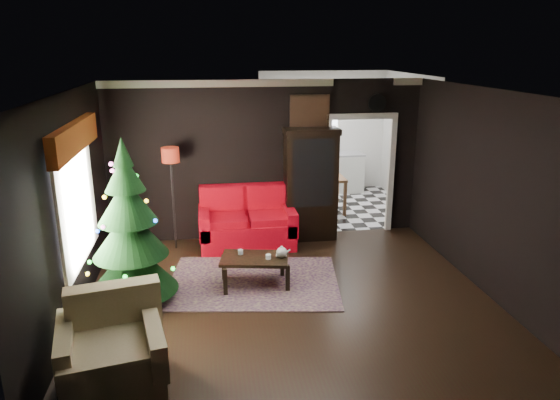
{
  "coord_description": "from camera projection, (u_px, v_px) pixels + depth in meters",
  "views": [
    {
      "loc": [
        -1.07,
        -6.27,
        3.33
      ],
      "look_at": [
        0.0,
        0.9,
        1.15
      ],
      "focal_mm": 32.83,
      "sensor_mm": 36.0,
      "label": 1
    }
  ],
  "objects": [
    {
      "name": "cup_a",
      "position": [
        241.0,
        252.0,
        7.41
      ],
      "size": [
        0.1,
        0.1,
        0.07
      ],
      "primitive_type": "cylinder",
      "rotation": [
        0.0,
        0.0,
        0.41
      ],
      "color": "white",
      "rests_on": "coffee_table"
    },
    {
      "name": "ceiling",
      "position": [
        291.0,
        92.0,
        6.24
      ],
      "size": [
        5.5,
        5.5,
        0.0
      ],
      "primitive_type": "plane",
      "rotation": [
        3.14,
        0.0,
        0.0
      ],
      "color": "white",
      "rests_on": "ground"
    },
    {
      "name": "wall_clock",
      "position": [
        377.0,
        103.0,
        8.96
      ],
      "size": [
        0.32,
        0.32,
        0.06
      ],
      "primitive_type": "cylinder",
      "color": "white",
      "rests_on": "wall_back"
    },
    {
      "name": "kitchen_floor",
      "position": [
        336.0,
        207.0,
        11.07
      ],
      "size": [
        3.0,
        3.0,
        0.0
      ],
      "primitive_type": "plane",
      "color": "silver",
      "rests_on": "ground"
    },
    {
      "name": "left_window",
      "position": [
        75.0,
        202.0,
        6.43
      ],
      "size": [
        0.05,
        1.6,
        1.4
      ],
      "primitive_type": "cube",
      "color": "white",
      "rests_on": "wall_left"
    },
    {
      "name": "floor_lamp",
      "position": [
        173.0,
        202.0,
        8.57
      ],
      "size": [
        0.35,
        0.35,
        1.85
      ],
      "primitive_type": null,
      "rotation": [
        0.0,
        0.0,
        0.12
      ],
      "color": "black",
      "rests_on": "ground"
    },
    {
      "name": "loveseat",
      "position": [
        247.0,
        218.0,
        8.79
      ],
      "size": [
        1.7,
        0.9,
        1.0
      ],
      "primitive_type": null,
      "color": "maroon",
      "rests_on": "ground"
    },
    {
      "name": "curio_cabinet",
      "position": [
        310.0,
        187.0,
        9.03
      ],
      "size": [
        0.9,
        0.45,
        1.9
      ],
      "primitive_type": null,
      "color": "black",
      "rests_on": "ground"
    },
    {
      "name": "floor",
      "position": [
        290.0,
        298.0,
        7.05
      ],
      "size": [
        5.5,
        5.5,
        0.0
      ],
      "primitive_type": "plane",
      "color": "black",
      "rests_on": "ground"
    },
    {
      "name": "kitchen_counter",
      "position": [
        324.0,
        173.0,
        12.08
      ],
      "size": [
        1.8,
        0.6,
        0.9
      ],
      "primitive_type": "cube",
      "color": "silver",
      "rests_on": "ground"
    },
    {
      "name": "coffee_table",
      "position": [
        255.0,
        271.0,
        7.37
      ],
      "size": [
        1.04,
        0.74,
        0.43
      ],
      "primitive_type": null,
      "rotation": [
        0.0,
        0.0,
        -0.19
      ],
      "color": "black",
      "rests_on": "rug"
    },
    {
      "name": "teapot",
      "position": [
        282.0,
        252.0,
        7.28
      ],
      "size": [
        0.21,
        0.21,
        0.16
      ],
      "primitive_type": null,
      "rotation": [
        0.0,
        0.0,
        0.23
      ],
      "color": "silver",
      "rests_on": "coffee_table"
    },
    {
      "name": "book",
      "position": [
        276.0,
        247.0,
        7.38
      ],
      "size": [
        0.16,
        0.05,
        0.21
      ],
      "primitive_type": "imported",
      "rotation": [
        0.0,
        0.0,
        -0.19
      ],
      "color": "tan",
      "rests_on": "coffee_table"
    },
    {
      "name": "wall_right",
      "position": [
        487.0,
        193.0,
        7.03
      ],
      "size": [
        0.0,
        5.5,
        5.5
      ],
      "primitive_type": "plane",
      "rotation": [
        1.57,
        0.0,
        -1.57
      ],
      "color": "black",
      "rests_on": "ground"
    },
    {
      "name": "painting",
      "position": [
        310.0,
        112.0,
        8.83
      ],
      "size": [
        0.62,
        0.05,
        0.52
      ],
      "primitive_type": "cube",
      "color": "tan",
      "rests_on": "wall_back"
    },
    {
      "name": "wall_back",
      "position": [
        267.0,
        161.0,
        9.01
      ],
      "size": [
        5.5,
        0.0,
        5.5
      ],
      "primitive_type": "plane",
      "rotation": [
        1.57,
        0.0,
        0.0
      ],
      "color": "black",
      "rests_on": "ground"
    },
    {
      "name": "valance",
      "position": [
        75.0,
        137.0,
        6.21
      ],
      "size": [
        0.12,
        2.1,
        0.35
      ],
      "primitive_type": "cube",
      "color": "maroon",
      "rests_on": "wall_left"
    },
    {
      "name": "kitchen_window",
      "position": [
        323.0,
        119.0,
        11.96
      ],
      "size": [
        0.7,
        0.06,
        0.7
      ],
      "primitive_type": "cube",
      "color": "white",
      "rests_on": "ground"
    },
    {
      "name": "christmas_tree",
      "position": [
        129.0,
        228.0,
        6.68
      ],
      "size": [
        1.37,
        1.37,
        2.25
      ],
      "primitive_type": null,
      "rotation": [
        0.0,
        0.0,
        0.17
      ],
      "color": "black",
      "rests_on": "ground"
    },
    {
      "name": "cup_b",
      "position": [
        268.0,
        257.0,
        7.24
      ],
      "size": [
        0.1,
        0.1,
        0.07
      ],
      "primitive_type": "cylinder",
      "rotation": [
        0.0,
        0.0,
        0.35
      ],
      "color": "white",
      "rests_on": "coffee_table"
    },
    {
      "name": "armchair",
      "position": [
        111.0,
        348.0,
        5.07
      ],
      "size": [
        1.19,
        1.19,
        1.03
      ],
      "primitive_type": null,
      "rotation": [
        0.0,
        0.0,
        0.2
      ],
      "color": "tan",
      "rests_on": "ground"
    },
    {
      "name": "wall_front",
      "position": [
        340.0,
        287.0,
        4.28
      ],
      "size": [
        5.5,
        0.0,
        5.5
      ],
      "primitive_type": "plane",
      "rotation": [
        -1.57,
        0.0,
        0.0
      ],
      "color": "black",
      "rests_on": "ground"
    },
    {
      "name": "kitchen_table",
      "position": [
        327.0,
        194.0,
        10.64
      ],
      "size": [
        0.7,
        0.7,
        0.75
      ],
      "primitive_type": null,
      "color": "brown",
      "rests_on": "ground"
    },
    {
      "name": "doorway",
      "position": [
        359.0,
        176.0,
        9.35
      ],
      "size": [
        1.1,
        0.1,
        2.1
      ],
      "primitive_type": null,
      "color": "silver",
      "rests_on": "ground"
    },
    {
      "name": "rug",
      "position": [
        254.0,
        282.0,
        7.54
      ],
      "size": [
        2.7,
        2.13,
        0.01
      ],
      "primitive_type": "cube",
      "rotation": [
        0.0,
        0.0,
        -0.15
      ],
      "color": "#3C2938",
      "rests_on": "ground"
    },
    {
      "name": "wall_left",
      "position": [
        69.0,
        211.0,
        6.25
      ],
      "size": [
        0.0,
        5.5,
        5.5
      ],
      "primitive_type": "plane",
      "rotation": [
        1.57,
        0.0,
        1.57
      ],
      "color": "black",
      "rests_on": "ground"
    }
  ]
}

